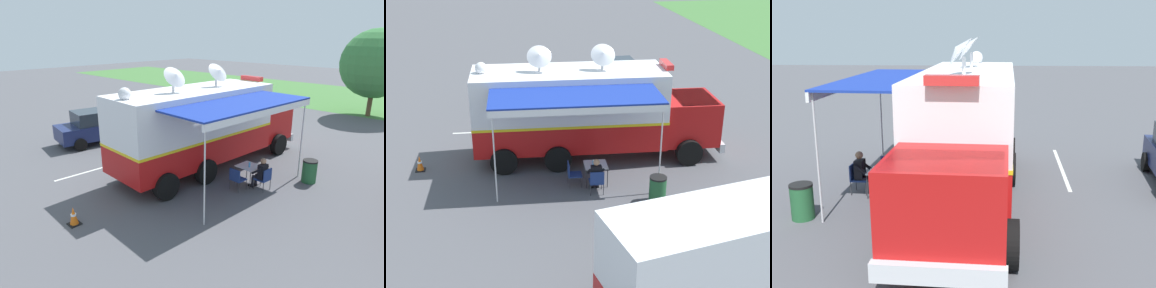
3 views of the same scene
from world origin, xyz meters
TOP-DOWN VIEW (x-y plane):
  - ground_plane at (0.00, 0.00)m, footprint 100.00×100.00m
  - grass_verge at (0.00, 22.39)m, footprint 80.00×14.00m
  - lot_stripe at (-3.12, -2.29)m, footprint 0.36×4.80m
  - command_truck at (0.07, 0.75)m, footprint 5.14×9.60m
  - folding_table at (2.39, 0.59)m, footprint 0.84×0.84m
  - water_bottle at (2.49, 0.48)m, footprint 0.07×0.07m
  - folding_chair_at_table at (3.19, 0.47)m, footprint 0.50×0.50m
  - folding_chair_beside_table at (2.45, -0.26)m, footprint 0.50×0.50m
  - seated_responder at (3.01, 0.48)m, footprint 0.68×0.57m
  - trash_bin at (4.04, 2.35)m, footprint 0.57×0.57m
  - traffic_cone at (0.34, -5.67)m, footprint 0.36×0.36m
  - car_behind_truck at (-6.58, -0.68)m, footprint 2.51×4.43m
  - car_far_corner at (-7.72, 3.88)m, footprint 4.21×2.05m
  - tree_far_left at (1.83, 16.07)m, footprint 4.70×4.70m

SIDE VIEW (x-z plane):
  - ground_plane at x=0.00m, z-range 0.00..0.00m
  - lot_stripe at x=-3.12m, z-range 0.00..0.01m
  - grass_verge at x=0.00m, z-range 0.00..0.01m
  - traffic_cone at x=0.34m, z-range -0.01..0.57m
  - trash_bin at x=4.04m, z-range 0.00..0.91m
  - folding_chair_at_table at x=3.19m, z-range 0.08..0.95m
  - folding_chair_beside_table at x=2.45m, z-range 0.08..0.95m
  - seated_responder at x=3.01m, z-range 0.03..1.28m
  - folding_table at x=2.39m, z-range 0.31..1.04m
  - water_bottle at x=2.49m, z-range 0.72..0.95m
  - car_behind_truck at x=-6.58m, z-range 0.00..1.76m
  - car_far_corner at x=-7.72m, z-range 0.00..1.76m
  - command_truck at x=0.07m, z-range -0.32..4.21m
  - tree_far_left at x=1.83m, z-range 0.65..6.67m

